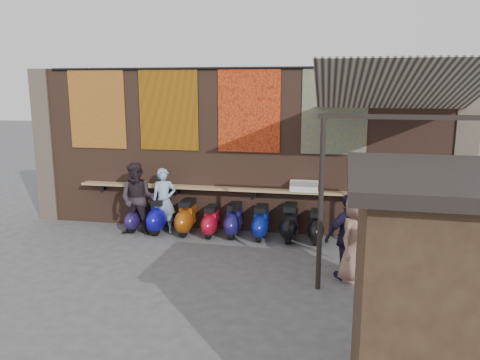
{
  "coord_description": "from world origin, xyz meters",
  "views": [
    {
      "loc": [
        2.2,
        -8.56,
        3.58
      ],
      "look_at": [
        0.33,
        1.2,
        1.57
      ],
      "focal_mm": 35.0,
      "sensor_mm": 36.0,
      "label": 1
    }
  ],
  "objects_px": {
    "scooter_stool_6": "(290,223)",
    "diner_right": "(138,199)",
    "shelf_box": "(304,186)",
    "shopper_grey": "(452,238)",
    "scooter_stool_7": "(316,227)",
    "scooter_stool_0": "(136,217)",
    "scooter_stool_2": "(187,217)",
    "scooter_stool_1": "(159,216)",
    "diner_left": "(164,201)",
    "shopper_tan": "(356,238)",
    "scooter_stool_4": "(234,220)",
    "scooter_stool_3": "(211,221)",
    "shopper_navy": "(348,237)",
    "scooter_stool_5": "(261,223)"
  },
  "relations": [
    {
      "from": "scooter_stool_7",
      "to": "scooter_stool_0",
      "type": "bearing_deg",
      "value": 179.19
    },
    {
      "from": "shopper_tan",
      "to": "shelf_box",
      "type": "bearing_deg",
      "value": 59.91
    },
    {
      "from": "scooter_stool_3",
      "to": "shopper_navy",
      "type": "distance_m",
      "value": 3.76
    },
    {
      "from": "scooter_stool_3",
      "to": "scooter_stool_4",
      "type": "bearing_deg",
      "value": 7.41
    },
    {
      "from": "scooter_stool_7",
      "to": "shopper_grey",
      "type": "distance_m",
      "value": 3.02
    },
    {
      "from": "shelf_box",
      "to": "scooter_stool_2",
      "type": "bearing_deg",
      "value": -174.19
    },
    {
      "from": "scooter_stool_2",
      "to": "scooter_stool_3",
      "type": "relative_size",
      "value": 1.14
    },
    {
      "from": "shelf_box",
      "to": "diner_left",
      "type": "xyz_separation_m",
      "value": [
        -3.38,
        -0.3,
        -0.44
      ]
    },
    {
      "from": "scooter_stool_6",
      "to": "scooter_stool_2",
      "type": "bearing_deg",
      "value": 179.86
    },
    {
      "from": "shelf_box",
      "to": "scooter_stool_5",
      "type": "relative_size",
      "value": 0.8
    },
    {
      "from": "scooter_stool_2",
      "to": "scooter_stool_4",
      "type": "relative_size",
      "value": 1.05
    },
    {
      "from": "shopper_tan",
      "to": "scooter_stool_7",
      "type": "bearing_deg",
      "value": 55.92
    },
    {
      "from": "scooter_stool_4",
      "to": "diner_left",
      "type": "height_order",
      "value": "diner_left"
    },
    {
      "from": "shelf_box",
      "to": "scooter_stool_1",
      "type": "distance_m",
      "value": 3.62
    },
    {
      "from": "scooter_stool_3",
      "to": "scooter_stool_6",
      "type": "height_order",
      "value": "scooter_stool_6"
    },
    {
      "from": "diner_left",
      "to": "shopper_tan",
      "type": "height_order",
      "value": "shopper_tan"
    },
    {
      "from": "scooter_stool_1",
      "to": "diner_right",
      "type": "xyz_separation_m",
      "value": [
        -0.43,
        -0.28,
        0.47
      ]
    },
    {
      "from": "scooter_stool_6",
      "to": "shopper_navy",
      "type": "bearing_deg",
      "value": -58.29
    },
    {
      "from": "scooter_stool_1",
      "to": "shopper_tan",
      "type": "height_order",
      "value": "shopper_tan"
    },
    {
      "from": "scooter_stool_7",
      "to": "diner_left",
      "type": "xyz_separation_m",
      "value": [
        -3.7,
        0.02,
        0.44
      ]
    },
    {
      "from": "scooter_stool_2",
      "to": "shopper_navy",
      "type": "relative_size",
      "value": 0.53
    },
    {
      "from": "scooter_stool_3",
      "to": "scooter_stool_6",
      "type": "xyz_separation_m",
      "value": [
        1.89,
        0.04,
        0.06
      ]
    },
    {
      "from": "scooter_stool_2",
      "to": "scooter_stool_6",
      "type": "xyz_separation_m",
      "value": [
        2.52,
        -0.01,
        0.01
      ]
    },
    {
      "from": "scooter_stool_6",
      "to": "diner_right",
      "type": "distance_m",
      "value": 3.69
    },
    {
      "from": "shelf_box",
      "to": "scooter_stool_2",
      "type": "height_order",
      "value": "shelf_box"
    },
    {
      "from": "shelf_box",
      "to": "shopper_grey",
      "type": "xyz_separation_m",
      "value": [
        2.89,
        -1.86,
        -0.49
      ]
    },
    {
      "from": "shelf_box",
      "to": "scooter_stool_7",
      "type": "distance_m",
      "value": 0.99
    },
    {
      "from": "scooter_stool_1",
      "to": "diner_left",
      "type": "relative_size",
      "value": 0.55
    },
    {
      "from": "diner_left",
      "to": "diner_right",
      "type": "relative_size",
      "value": 0.91
    },
    {
      "from": "scooter_stool_0",
      "to": "shopper_navy",
      "type": "relative_size",
      "value": 0.45
    },
    {
      "from": "shelf_box",
      "to": "shopper_tan",
      "type": "distance_m",
      "value": 2.68
    },
    {
      "from": "scooter_stool_2",
      "to": "scooter_stool_4",
      "type": "xyz_separation_m",
      "value": [
        1.18,
        0.02,
        -0.02
      ]
    },
    {
      "from": "scooter_stool_0",
      "to": "scooter_stool_5",
      "type": "distance_m",
      "value": 3.18
    },
    {
      "from": "scooter_stool_7",
      "to": "shopper_navy",
      "type": "distance_m",
      "value": 2.15
    },
    {
      "from": "scooter_stool_3",
      "to": "scooter_stool_6",
      "type": "distance_m",
      "value": 1.9
    },
    {
      "from": "scooter_stool_0",
      "to": "scooter_stool_2",
      "type": "relative_size",
      "value": 0.84
    },
    {
      "from": "scooter_stool_7",
      "to": "diner_right",
      "type": "relative_size",
      "value": 0.44
    },
    {
      "from": "scooter_stool_0",
      "to": "scooter_stool_7",
      "type": "relative_size",
      "value": 0.95
    },
    {
      "from": "scooter_stool_1",
      "to": "diner_left",
      "type": "bearing_deg",
      "value": -1.88
    },
    {
      "from": "scooter_stool_0",
      "to": "scooter_stool_3",
      "type": "distance_m",
      "value": 1.97
    },
    {
      "from": "scooter_stool_0",
      "to": "scooter_stool_7",
      "type": "bearing_deg",
      "value": -0.81
    },
    {
      "from": "scooter_stool_0",
      "to": "shelf_box",
      "type": "bearing_deg",
      "value": 3.55
    },
    {
      "from": "shelf_box",
      "to": "shopper_navy",
      "type": "xyz_separation_m",
      "value": [
        0.96,
        -2.33,
        -0.43
      ]
    },
    {
      "from": "scooter_stool_4",
      "to": "scooter_stool_5",
      "type": "bearing_deg",
      "value": -4.0
    },
    {
      "from": "scooter_stool_1",
      "to": "shelf_box",
      "type": "bearing_deg",
      "value": 4.81
    },
    {
      "from": "shopper_grey",
      "to": "shopper_tan",
      "type": "height_order",
      "value": "shopper_tan"
    },
    {
      "from": "diner_right",
      "to": "shopper_grey",
      "type": "relative_size",
      "value": 1.17
    },
    {
      "from": "scooter_stool_4",
      "to": "diner_left",
      "type": "relative_size",
      "value": 0.52
    },
    {
      "from": "scooter_stool_0",
      "to": "shopper_tan",
      "type": "bearing_deg",
      "value": -22.41
    },
    {
      "from": "scooter_stool_4",
      "to": "scooter_stool_2",
      "type": "bearing_deg",
      "value": -178.93
    }
  ]
}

